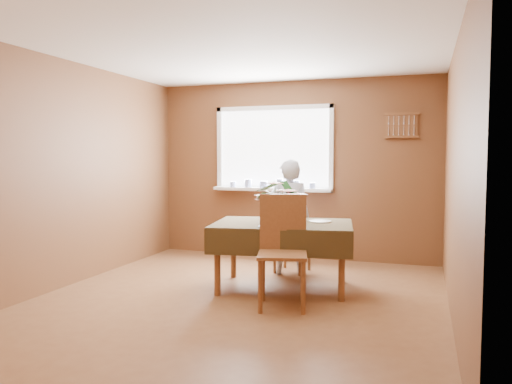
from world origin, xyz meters
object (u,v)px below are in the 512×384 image
(flower_bouquet, at_px, (277,198))
(chair_far, at_px, (290,233))
(dining_table, at_px, (283,231))
(chair_near, at_px, (283,246))
(seated_woman, at_px, (289,217))

(flower_bouquet, bearing_deg, chair_far, 96.26)
(dining_table, distance_m, chair_near, 0.62)
(seated_woman, relative_size, flower_bouquet, 2.75)
(seated_woman, bearing_deg, chair_near, 86.87)
(chair_near, bearing_deg, seated_woman, 87.99)
(dining_table, xyz_separation_m, chair_near, (0.16, -0.59, -0.06))
(dining_table, distance_m, flower_bouquet, 0.43)
(chair_near, xyz_separation_m, seated_woman, (-0.27, 1.27, 0.13))
(dining_table, height_order, flower_bouquet, flower_bouquet)
(seated_woman, height_order, flower_bouquet, seated_woman)
(dining_table, height_order, chair_far, chair_far)
(chair_near, bearing_deg, chair_far, 87.51)
(seated_woman, bearing_deg, flower_bouquet, 81.38)
(chair_far, relative_size, flower_bouquet, 1.77)
(chair_far, xyz_separation_m, flower_bouquet, (0.10, -0.94, 0.51))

